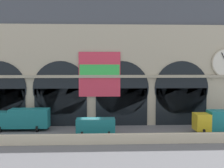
% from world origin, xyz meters
% --- Properties ---
extents(ground_plane, '(200.00, 200.00, 0.00)m').
position_xyz_m(ground_plane, '(0.00, 0.00, 0.00)').
color(ground_plane, slate).
extents(quay_parapet_wall, '(90.00, 0.70, 1.17)m').
position_xyz_m(quay_parapet_wall, '(0.00, -5.05, 0.59)').
color(quay_parapet_wall, beige).
rests_on(quay_parapet_wall, ground).
extents(station_building, '(48.65, 5.16, 19.87)m').
position_xyz_m(station_building, '(0.03, 7.37, 9.61)').
color(station_building, '#B2A891').
rests_on(station_building, ground).
extents(box_truck_midwest, '(7.50, 2.91, 3.12)m').
position_xyz_m(box_truck_midwest, '(-9.68, 2.34, 1.70)').
color(box_truck_midwest, '#19727A').
rests_on(box_truck_midwest, ground).
extents(van_center, '(5.20, 2.48, 2.20)m').
position_xyz_m(van_center, '(0.74, -0.63, 1.25)').
color(van_center, '#19727A').
rests_on(van_center, ground).
extents(box_truck_east, '(7.50, 2.91, 3.12)m').
position_xyz_m(box_truck_east, '(18.20, -0.37, 1.70)').
color(box_truck_east, gold).
rests_on(box_truck_east, ground).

